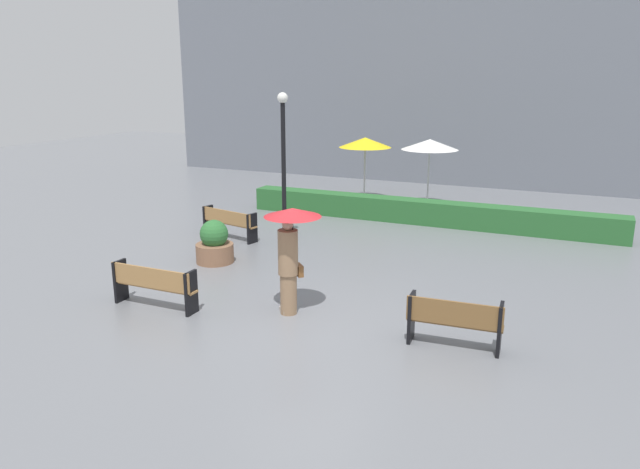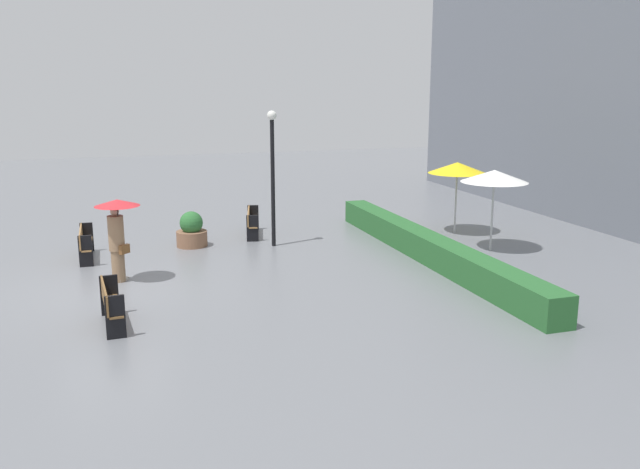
# 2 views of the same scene
# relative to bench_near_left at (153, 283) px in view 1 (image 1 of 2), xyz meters

# --- Properties ---
(ground_plane) EXTENTS (60.00, 60.00, 0.00)m
(ground_plane) POSITION_rel_bench_near_left_xyz_m (3.03, 0.61, -0.51)
(ground_plane) COLOR slate
(bench_near_left) EXTENTS (1.84, 0.36, 0.85)m
(bench_near_left) POSITION_rel_bench_near_left_xyz_m (0.00, 0.00, 0.00)
(bench_near_left) COLOR #9E7242
(bench_near_left) RESTS_ON ground
(bench_far_left) EXTENTS (1.86, 0.75, 0.83)m
(bench_far_left) POSITION_rel_bench_near_left_xyz_m (-1.49, 5.03, -0.01)
(bench_far_left) COLOR #9E7242
(bench_far_left) RESTS_ON ground
(bench_near_right) EXTENTS (1.59, 0.46, 0.87)m
(bench_near_right) POSITION_rel_bench_near_left_xyz_m (5.74, 0.60, -0.00)
(bench_near_right) COLOR brown
(bench_near_right) RESTS_ON ground
(pedestrian_with_umbrella) EXTENTS (1.08, 1.08, 2.06)m
(pedestrian_with_umbrella) POSITION_rel_bench_near_left_xyz_m (2.57, 0.86, 0.88)
(pedestrian_with_umbrella) COLOR #8C6B4C
(pedestrian_with_umbrella) RESTS_ON ground
(planter_pot) EXTENTS (0.92, 0.92, 1.06)m
(planter_pot) POSITION_rel_bench_near_left_xyz_m (-0.60, 3.01, -0.05)
(planter_pot) COLOR brown
(planter_pot) RESTS_ON ground
(lamp_post) EXTENTS (0.28, 0.28, 4.01)m
(lamp_post) POSITION_rel_bench_near_left_xyz_m (0.10, 5.36, 1.95)
(lamp_post) COLOR black
(lamp_post) RESTS_ON ground
(patio_umbrella_yellow) EXTENTS (1.85, 1.85, 2.32)m
(patio_umbrella_yellow) POSITION_rel_bench_near_left_xyz_m (0.21, 11.40, 1.63)
(patio_umbrella_yellow) COLOR silver
(patio_umbrella_yellow) RESTS_ON ground
(patio_umbrella_white) EXTENTS (1.92, 1.92, 2.36)m
(patio_umbrella_white) POSITION_rel_bench_near_left_xyz_m (2.57, 11.27, 1.67)
(patio_umbrella_white) COLOR silver
(patio_umbrella_white) RESTS_ON ground
(hedge_strip) EXTENTS (11.50, 0.70, 0.72)m
(hedge_strip) POSITION_rel_bench_near_left_xyz_m (3.06, 9.01, -0.15)
(hedge_strip) COLOR #28602D
(hedge_strip) RESTS_ON ground
(building_facade) EXTENTS (28.00, 1.20, 10.28)m
(building_facade) POSITION_rel_bench_near_left_xyz_m (3.03, 16.61, 4.63)
(building_facade) COLOR slate
(building_facade) RESTS_ON ground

